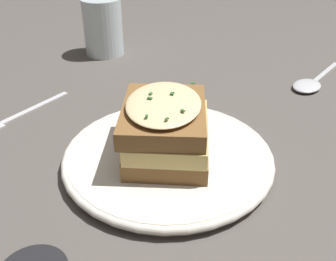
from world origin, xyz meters
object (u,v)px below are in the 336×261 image
(sandwich, at_px, (166,127))
(water_glass, at_px, (103,27))
(fork, at_px, (1,123))
(dinner_plate, at_px, (168,157))
(spoon, at_px, (309,84))

(sandwich, height_order, water_glass, water_glass)
(water_glass, relative_size, fork, 0.64)
(fork, bearing_deg, dinner_plate, -164.95)
(water_glass, distance_m, fork, 0.30)
(water_glass, xyz_separation_m, spoon, (0.37, -0.14, -0.05))
(sandwich, distance_m, water_glass, 0.39)
(sandwich, distance_m, fork, 0.26)
(spoon, bearing_deg, fork, 54.03)
(sandwich, xyz_separation_m, spoon, (0.23, 0.22, -0.05))
(fork, relative_size, spoon, 1.13)
(sandwich, relative_size, spoon, 0.84)
(dinner_plate, xyz_separation_m, spoon, (0.23, 0.22, -0.00))
(water_glass, height_order, fork, water_glass)
(water_glass, height_order, spoon, water_glass)
(fork, height_order, spoon, spoon)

